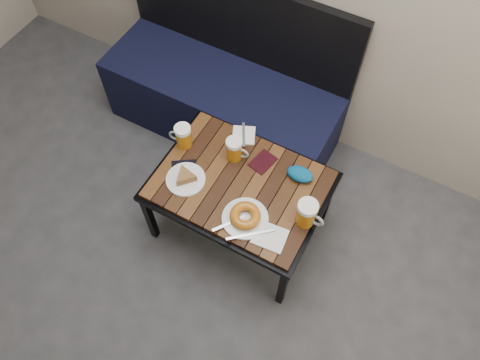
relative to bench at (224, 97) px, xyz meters
The scene contains 12 objects.
bench is the anchor object (origin of this frame).
cafe_table 0.74m from the bench, 53.57° to the right, with size 0.84×0.62×0.47m.
beer_mug_left 0.59m from the bench, 82.41° to the right, with size 0.13×0.09×0.13m.
beer_mug_centre 0.63m from the bench, 54.15° to the right, with size 0.12×0.09×0.13m.
beer_mug_right 1.04m from the bench, 37.93° to the right, with size 0.14×0.10×0.15m.
plate_pie 0.76m from the bench, 74.64° to the right, with size 0.19×0.19×0.05m.
plate_bagel 0.95m from the bench, 53.77° to the right, with size 0.26×0.25×0.06m.
napkin_left 0.49m from the bench, 46.26° to the right, with size 0.15×0.15×0.01m.
napkin_right 1.05m from the bench, 48.21° to the right, with size 0.16×0.14×0.01m.
passport_navy 0.69m from the bench, 77.20° to the right, with size 0.09×0.12×0.01m, color black.
passport_burgundy 0.67m from the bench, 41.80° to the right, with size 0.09×0.13×0.01m, color black.
knit_pouch 0.82m from the bench, 31.74° to the right, with size 0.13×0.09×0.06m, color navy.
Camera 1 is at (0.79, 0.16, 2.43)m, focal length 35.00 mm.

